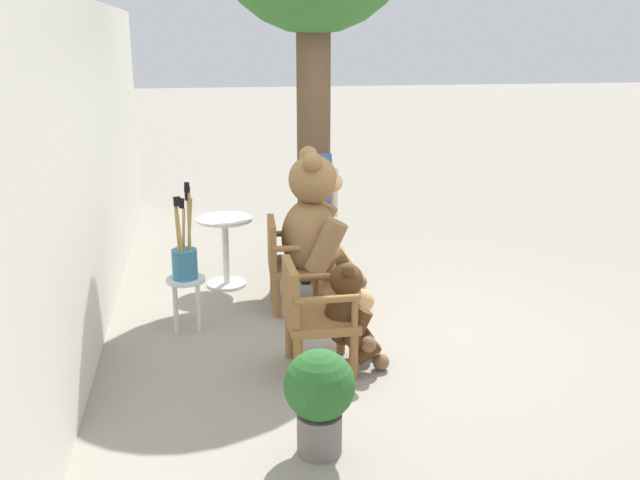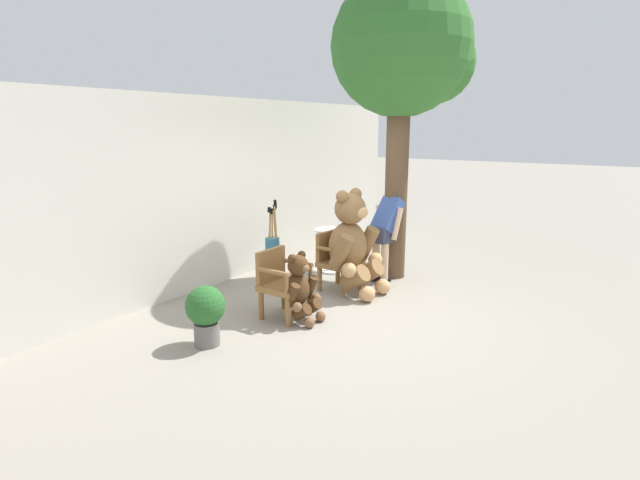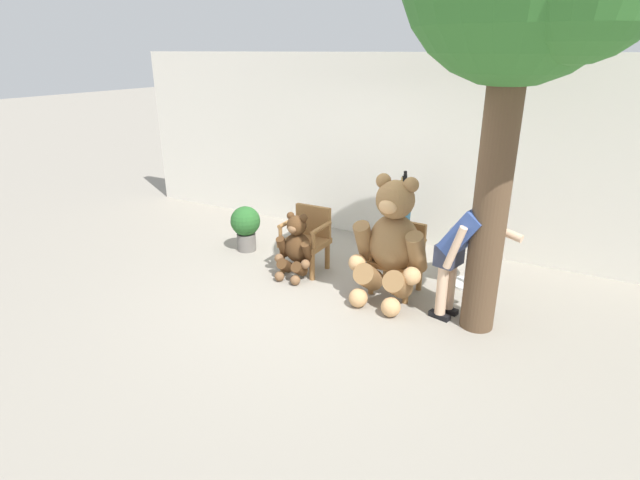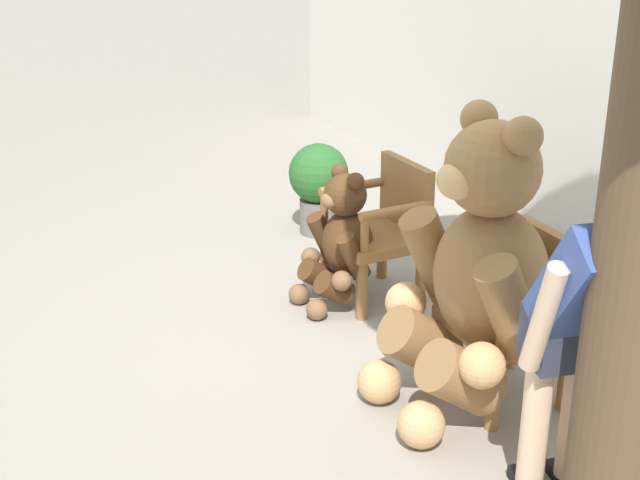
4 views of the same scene
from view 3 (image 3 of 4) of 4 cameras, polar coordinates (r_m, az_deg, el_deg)
The scene contains 11 objects.
ground_plane at distance 6.09m, azimuth 0.70°, elevation -6.73°, with size 60.00×60.00×0.00m, color gray.
back_wall at distance 7.73m, azimuth 9.47°, elevation 9.99°, with size 10.00×0.16×2.80m, color silver.
wooden_chair_left at distance 6.72m, azimuth -1.47°, elevation 0.31°, with size 0.56×0.53×0.86m.
wooden_chair_right at distance 6.20m, azimuth 9.00°, elevation -1.78°, with size 0.59×0.55×0.86m.
teddy_bear_large at distance 5.87m, azimuth 8.16°, elevation -0.13°, with size 0.91×0.87×1.51m.
teddy_bear_small at distance 6.51m, azimuth -2.76°, elevation -0.75°, with size 0.52×0.49×0.87m.
person_visitor at distance 5.49m, azimuth 15.93°, elevation -0.53°, with size 0.87×0.49×1.49m.
white_stool at distance 7.18m, azimuth 9.28°, elevation 0.50°, with size 0.34×0.34×0.46m.
brush_bucket at distance 7.08m, azimuth 9.42°, elevation 2.80°, with size 0.22×0.22×0.84m.
round_side_table at distance 6.54m, azimuth 16.75°, elevation -1.37°, with size 0.56×0.56×0.72m.
potted_plant at distance 7.47m, azimuth -8.50°, elevation 1.69°, with size 0.44×0.44×0.68m.
Camera 3 is at (2.58, -4.74, 2.83)m, focal length 28.00 mm.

